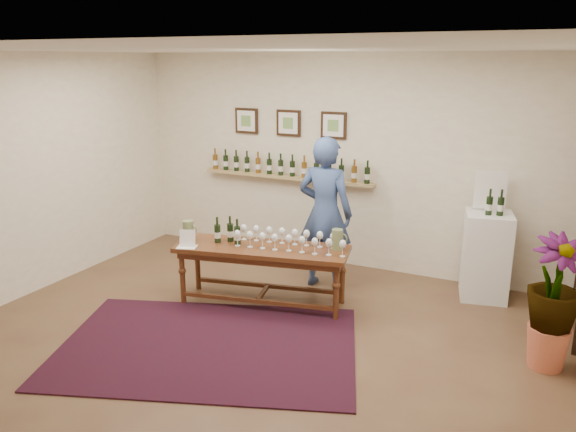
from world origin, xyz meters
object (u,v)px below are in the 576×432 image
at_px(tasting_table, 262,255).
at_px(potted_plant, 553,303).
at_px(display_pedestal, 486,256).
at_px(person, 325,213).

bearing_deg(tasting_table, potted_plant, -13.87).
xyz_separation_m(tasting_table, potted_plant, (2.98, -0.10, 0.05)).
relative_size(display_pedestal, person, 0.55).
relative_size(display_pedestal, potted_plant, 0.95).
bearing_deg(person, display_pedestal, -164.07).
bearing_deg(person, tasting_table, 61.70).
xyz_separation_m(tasting_table, person, (0.44, 0.79, 0.35)).
xyz_separation_m(display_pedestal, person, (-1.82, -0.50, 0.42)).
bearing_deg(tasting_table, person, 49.16).
distance_m(tasting_table, display_pedestal, 2.60).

